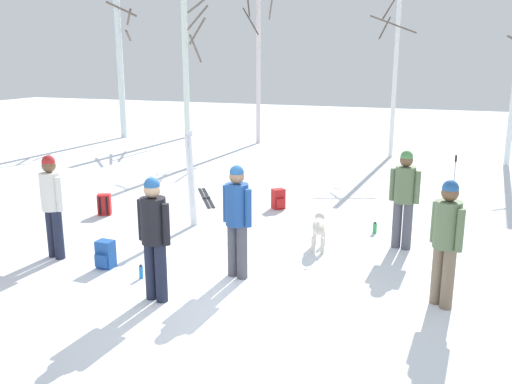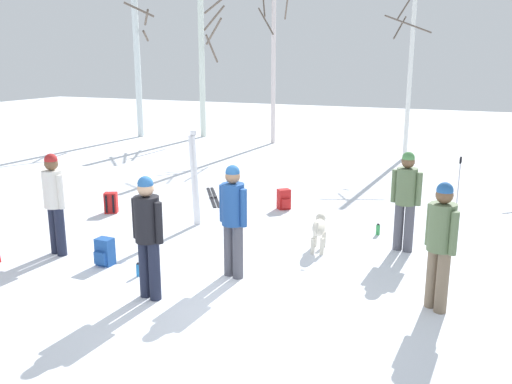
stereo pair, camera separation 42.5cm
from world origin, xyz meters
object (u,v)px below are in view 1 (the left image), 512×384
Objects in this scene: water_bottle_1 at (141,272)px; ski_pair_lying_0 at (206,198)px; person_0 at (237,214)px; backpack_1 at (105,255)px; birch_tree_1 at (187,64)px; birch_tree_3 at (395,69)px; birch_tree_0 at (120,62)px; ski_pair_planted_1 at (191,179)px; dog at (319,227)px; backpack_2 at (104,205)px; birch_tree_2 at (258,42)px; backpack_0 at (278,199)px; water_bottle_0 at (375,228)px; person_1 at (404,193)px; person_2 at (52,200)px; person_4 at (154,231)px; ski_poles_1 at (453,195)px.

ski_pair_lying_0 is at bearing 103.87° from water_bottle_1.
person_0 reaches higher than backpack_1.
birch_tree_1 is 1.01× the size of birch_tree_3.
backpack_1 is 12.21m from birch_tree_3.
birch_tree_0 is (-7.85, 12.34, 2.79)m from backpack_1.
ski_pair_planted_1 is 2.56m from backpack_1.
dog is 2.01× the size of backpack_2.
backpack_0 is at bearing -67.15° from birch_tree_2.
dog is 4.11× the size of water_bottle_0.
person_2 is at bearing -155.16° from person_1.
person_2 is 4.88m from backpack_0.
birch_tree_0 is 5.76m from birch_tree_2.
person_4 is 16.13m from birch_tree_0.
person_1 is 1.00× the size of person_2.
ski_poles_1 is 1.52m from water_bottle_0.
person_4 is at bearing -43.13° from water_bottle_1.
person_2 is at bearing -151.17° from ski_poles_1.
ski_poles_1 is at bearing 48.98° from person_1.
backpack_0 is at bearing 156.23° from water_bottle_0.
backpack_0 is at bearing 70.61° from backpack_1.
birch_tree_0 is at bearing 121.55° from backpack_2.
person_2 is 7.94× the size of water_bottle_0.
birch_tree_1 reaches higher than backpack_0.
birch_tree_2 is (-2.43, 10.39, 2.82)m from ski_pair_planted_1.
ski_poles_1 is 0.28× the size of birch_tree_1.
person_4 is 12.53m from birch_tree_3.
person_2 is 6.93m from ski_poles_1.
backpack_2 is at bearing 133.63° from water_bottle_1.
ski_poles_1 is at bearing 40.21° from water_bottle_1.
ski_poles_1 reaches higher than backpack_2.
person_0 is at bearing -60.03° from birch_tree_1.
ski_poles_1 reaches higher than water_bottle_0.
ski_poles_1 is 15.81m from birch_tree_0.
person_1 is at bearing 24.84° from person_2.
water_bottle_1 is (-4.28, -3.62, -0.71)m from ski_poles_1.
birch_tree_3 is (3.37, 7.05, 2.85)m from ski_pair_lying_0.
ski_pair_planted_1 is 1.22× the size of ski_poles_1.
ski_pair_planted_1 is 2.80m from water_bottle_1.
birch_tree_3 is at bearing 95.08° from water_bottle_0.
backpack_1 is at bearing -80.47° from birch_tree_2.
dog is at bearing -5.76° from backpack_2.
person_1 is 1.24m from water_bottle_0.
person_0 is 0.24× the size of birch_tree_2.
person_2 is 14.16m from birch_tree_0.
person_0 reaches higher than ski_pair_lying_0.
birch_tree_3 reaches higher than person_0.
backpack_0 is 10.01m from birch_tree_2.
birch_tree_1 is (-9.11, 10.14, 2.84)m from water_bottle_0.
water_bottle_0 is at bearing -38.27° from birch_tree_0.
backpack_0 is 0.08× the size of birch_tree_3.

